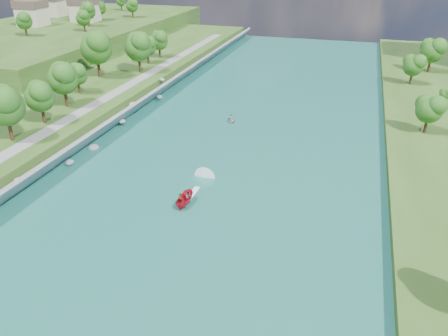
% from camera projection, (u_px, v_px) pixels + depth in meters
% --- Properties ---
extents(ground, '(260.00, 260.00, 0.00)m').
position_uv_depth(ground, '(176.00, 229.00, 58.55)').
color(ground, '#2D5119').
rests_on(ground, ground).
extents(river_water, '(55.00, 240.00, 0.10)m').
position_uv_depth(river_water, '(220.00, 165.00, 75.56)').
color(river_water, '#175A59').
rests_on(river_water, ground).
extents(ridge_west, '(60.00, 120.00, 9.00)m').
position_uv_depth(ridge_west, '(66.00, 36.00, 158.98)').
color(ridge_west, '#2D5119').
rests_on(ridge_west, ground).
extents(riprap_bank, '(4.43, 236.00, 4.40)m').
position_uv_depth(riprap_bank, '(86.00, 140.00, 80.80)').
color(riprap_bank, slate).
rests_on(riprap_bank, ground).
extents(riverside_path, '(3.00, 200.00, 0.10)m').
position_uv_depth(riverside_path, '(57.00, 126.00, 82.47)').
color(riverside_path, gray).
rests_on(riverside_path, berm_west).
extents(ridge_houses, '(29.50, 29.50, 8.40)m').
position_uv_depth(ridge_houses, '(56.00, 9.00, 160.85)').
color(ridge_houses, beige).
rests_on(ridge_houses, ridge_west).
extents(trees_ridge, '(19.10, 67.31, 9.62)m').
position_uv_depth(trees_ridge, '(91.00, 12.00, 153.82)').
color(trees_ridge, '#1D5416').
rests_on(trees_ridge, ridge_west).
extents(motorboat, '(3.60, 19.07, 2.02)m').
position_uv_depth(motorboat, '(188.00, 196.00, 64.67)').
color(motorboat, red).
rests_on(motorboat, river_water).
extents(raft, '(3.25, 3.74, 1.56)m').
position_uv_depth(raft, '(231.00, 120.00, 94.08)').
color(raft, gray).
rests_on(raft, river_water).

